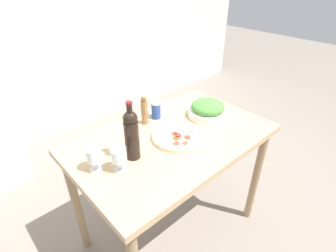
{
  "coord_description": "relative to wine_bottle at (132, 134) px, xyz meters",
  "views": [
    {
      "loc": [
        -0.94,
        -0.99,
        1.85
      ],
      "look_at": [
        0.0,
        0.04,
        0.97
      ],
      "focal_mm": 28.0,
      "sensor_mm": 36.0,
      "label": 1
    }
  ],
  "objects": [
    {
      "name": "ground_plane",
      "position": [
        0.3,
        0.0,
        -1.07
      ],
      "size": [
        14.0,
        14.0,
        0.0
      ],
      "primitive_type": "plane",
      "color": "slate"
    },
    {
      "name": "wall_back",
      "position": [
        0.3,
        2.01,
        0.23
      ],
      "size": [
        6.4,
        0.06,
        2.6
      ],
      "color": "silver",
      "rests_on": "ground_plane"
    },
    {
      "name": "prep_counter",
      "position": [
        0.3,
        0.0,
        -0.27
      ],
      "size": [
        1.27,
        0.8,
        0.91
      ],
      "color": "tan",
      "rests_on": "ground_plane"
    },
    {
      "name": "wine_bottle",
      "position": [
        0.0,
        0.0,
        0.0
      ],
      "size": [
        0.08,
        0.08,
        0.35
      ],
      "color": "black",
      "rests_on": "prep_counter"
    },
    {
      "name": "wine_glass_near",
      "position": [
        -0.12,
        -0.04,
        -0.06
      ],
      "size": [
        0.08,
        0.08,
        0.14
      ],
      "color": "silver",
      "rests_on": "prep_counter"
    },
    {
      "name": "wine_glass_far",
      "position": [
        -0.21,
        0.05,
        -0.06
      ],
      "size": [
        0.08,
        0.08,
        0.14
      ],
      "color": "silver",
      "rests_on": "prep_counter"
    },
    {
      "name": "pepper_mill",
      "position": [
        0.27,
        0.25,
        -0.06
      ],
      "size": [
        0.04,
        0.04,
        0.21
      ],
      "color": "olive",
      "rests_on": "prep_counter"
    },
    {
      "name": "salad_bowl",
      "position": [
        0.67,
        0.03,
        -0.1
      ],
      "size": [
        0.28,
        0.28,
        0.12
      ],
      "color": "white",
      "rests_on": "prep_counter"
    },
    {
      "name": "homemade_pizza",
      "position": [
        0.32,
        -0.03,
        -0.14
      ],
      "size": [
        0.33,
        0.33,
        0.03
      ],
      "color": "beige",
      "rests_on": "prep_counter"
    },
    {
      "name": "salt_canister",
      "position": [
        0.38,
        0.25,
        -0.09
      ],
      "size": [
        0.07,
        0.07,
        0.12
      ],
      "color": "#284CA3",
      "rests_on": "prep_counter"
    }
  ]
}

